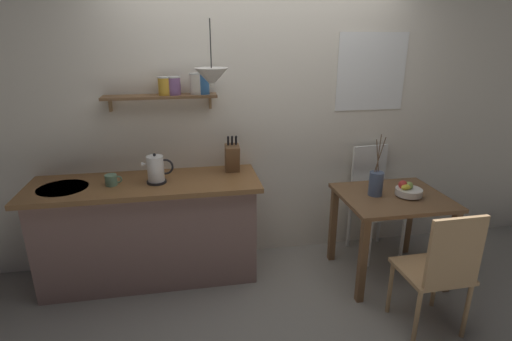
% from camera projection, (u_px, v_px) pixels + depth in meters
% --- Properties ---
extents(ground_plane, '(14.00, 14.00, 0.00)m').
position_uv_depth(ground_plane, '(273.00, 285.00, 3.35)').
color(ground_plane, gray).
extents(back_wall, '(6.80, 0.11, 2.70)m').
position_uv_depth(back_wall, '(281.00, 112.00, 3.55)').
color(back_wall, silver).
rests_on(back_wall, ground_plane).
extents(kitchen_counter, '(1.83, 0.63, 0.89)m').
position_uv_depth(kitchen_counter, '(150.00, 230.00, 3.33)').
color(kitchen_counter, gray).
rests_on(kitchen_counter, ground_plane).
extents(wall_shelf, '(0.91, 0.20, 0.30)m').
position_uv_depth(wall_shelf, '(176.00, 89.00, 3.17)').
color(wall_shelf, brown).
extents(dining_table, '(0.86, 0.73, 0.75)m').
position_uv_depth(dining_table, '(391.00, 210.00, 3.31)').
color(dining_table, brown).
rests_on(dining_table, ground_plane).
extents(dining_chair_near, '(0.45, 0.41, 0.95)m').
position_uv_depth(dining_chair_near, '(440.00, 268.00, 2.66)').
color(dining_chair_near, tan).
rests_on(dining_chair_near, ground_plane).
extents(dining_chair_far, '(0.44, 0.48, 1.03)m').
position_uv_depth(dining_chair_far, '(373.00, 196.00, 3.75)').
color(dining_chair_far, white).
rests_on(dining_chair_far, ground_plane).
extents(fruit_bowl, '(0.21, 0.21, 0.13)m').
position_uv_depth(fruit_bowl, '(408.00, 190.00, 3.24)').
color(fruit_bowl, silver).
rests_on(fruit_bowl, dining_table).
extents(twig_vase, '(0.11, 0.11, 0.52)m').
position_uv_depth(twig_vase, '(376.00, 183.00, 3.25)').
color(twig_vase, '#475675').
rests_on(twig_vase, dining_table).
extents(electric_kettle, '(0.24, 0.15, 0.24)m').
position_uv_depth(electric_kettle, '(156.00, 170.00, 3.12)').
color(electric_kettle, black).
rests_on(electric_kettle, kitchen_counter).
extents(knife_block, '(0.12, 0.15, 0.32)m').
position_uv_depth(knife_block, '(232.00, 157.00, 3.37)').
color(knife_block, brown).
rests_on(knife_block, kitchen_counter).
extents(coffee_mug_by_sink, '(0.13, 0.09, 0.09)m').
position_uv_depth(coffee_mug_by_sink, '(112.00, 180.00, 3.09)').
color(coffee_mug_by_sink, slate).
rests_on(coffee_mug_by_sink, kitchen_counter).
extents(pendant_lamp, '(0.25, 0.25, 0.48)m').
position_uv_depth(pendant_lamp, '(212.00, 77.00, 2.93)').
color(pendant_lamp, black).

